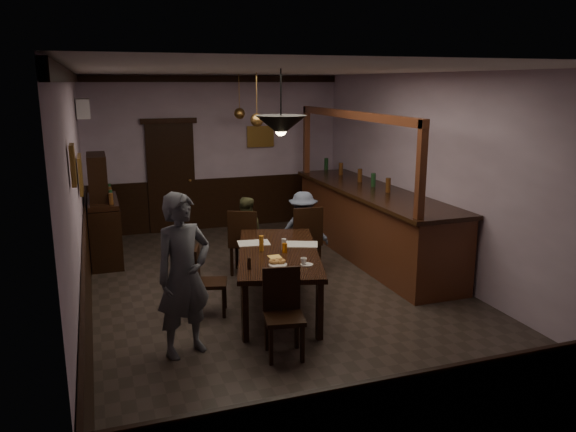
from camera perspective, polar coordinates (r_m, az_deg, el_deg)
name	(u,v)px	position (r m, az deg, el deg)	size (l,w,h in m)	color
room	(280,189)	(7.36, -0.78, 2.79)	(5.01, 8.01, 3.01)	#2D2621
dining_table	(278,256)	(7.23, -0.98, -4.06)	(1.56, 2.39, 0.75)	black
chair_far_left	(244,239)	(8.48, -4.48, -2.37)	(0.59, 0.59, 1.01)	black
chair_far_right	(306,237)	(8.50, 1.82, -2.14)	(0.49, 0.49, 1.05)	black
chair_near	(283,308)	(6.05, -0.52, -9.36)	(0.47, 0.47, 0.94)	black
chair_side	(206,278)	(7.13, -8.37, -6.21)	(0.47, 0.47, 0.87)	black
person_standing	(184,275)	(6.03, -10.56, -5.93)	(0.64, 0.42, 1.77)	#52555E
person_seated_left	(245,233)	(8.75, -4.35, -1.74)	(0.56, 0.43, 1.15)	#4A4B2D
person_seated_right	(303,230)	(8.77, 1.54, -1.43)	(0.79, 0.45, 1.22)	slate
newspaper_left	(254,243)	(7.56, -3.50, -2.75)	(0.42, 0.30, 0.01)	silver
newspaper_right	(302,244)	(7.49, 1.41, -2.89)	(0.42, 0.30, 0.01)	silver
napkin	(275,257)	(6.97, -1.36, -4.16)	(0.15, 0.15, 0.00)	#FFCA5D
saucer	(307,265)	(6.66, 1.92, -4.96)	(0.15, 0.15, 0.01)	white
coffee_cup	(304,261)	(6.66, 1.60, -4.58)	(0.08, 0.08, 0.07)	white
pastry_plate	(278,265)	(6.65, -1.03, -4.98)	(0.22, 0.22, 0.01)	white
pastry_ring_a	(274,261)	(6.68, -1.43, -4.64)	(0.13, 0.13, 0.04)	#C68C47
pastry_ring_b	(280,261)	(6.69, -0.80, -4.61)	(0.13, 0.13, 0.04)	#C68C47
soda_can	(285,248)	(7.13, -0.34, -3.26)	(0.07, 0.07, 0.12)	orange
beer_glass	(261,243)	(7.19, -2.72, -2.79)	(0.06, 0.06, 0.20)	#BF721E
water_glass	(284,244)	(7.23, -0.41, -2.90)	(0.06, 0.06, 0.15)	silver
pepper_mill	(249,263)	(6.51, -3.96, -4.84)	(0.04, 0.04, 0.14)	black
sideboard	(103,219)	(9.55, -18.25, -0.29)	(0.47, 1.33, 1.76)	black
bar_counter	(372,221)	(9.39, 8.51, -0.55)	(1.00, 4.32, 2.42)	#4F2415
door_back	(171,179)	(11.05, -11.77, 3.74)	(0.90, 0.06, 2.10)	black
ac_unit	(83,108)	(9.77, -20.08, 10.25)	(0.20, 0.85, 0.30)	white
picture_left_small	(73,165)	(5.31, -21.01, 4.88)	(0.04, 0.28, 0.36)	olive
picture_left_large	(80,174)	(7.75, -20.33, 4.01)	(0.04, 0.62, 0.48)	olive
picture_back	(260,136)	(11.33, -2.82, 8.07)	(0.55, 0.04, 0.42)	olive
pendant_iron	(281,126)	(6.11, -0.72, 9.16)	(0.56, 0.56, 0.71)	black
pendant_brass_mid	(257,120)	(8.63, -3.18, 9.70)	(0.20, 0.20, 0.81)	#BF8C3F
pendant_brass_far	(240,114)	(10.46, -4.95, 10.32)	(0.20, 0.20, 0.81)	#BF8C3F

